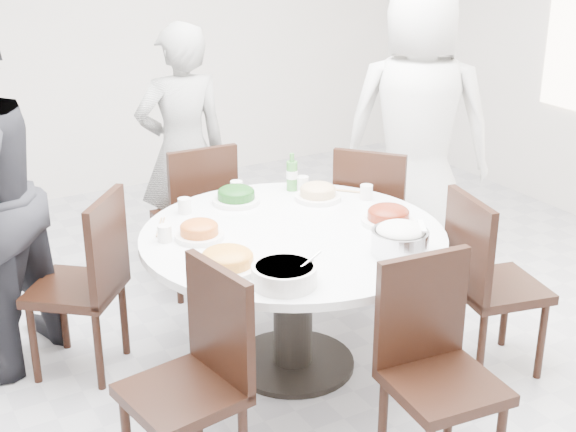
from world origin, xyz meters
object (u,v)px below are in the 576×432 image
dining_table (293,301)px  chair_s (444,380)px  diner_right (418,129)px  chair_ne (375,219)px  soup_bowl (284,275)px  chair_se (498,283)px  chair_sw (182,389)px  chair_n (193,215)px  diner_middle (183,152)px  chair_nw (75,285)px  rice_bowl (400,242)px  beverage_bottle (292,172)px

dining_table → chair_s: chair_s is taller
dining_table → diner_right: (1.29, 0.67, 0.57)m
chair_ne → soup_bowl: (-1.19, -0.98, 0.32)m
chair_se → soup_bowl: (-1.21, 0.04, 0.32)m
chair_sw → chair_ne: bearing=113.9°
chair_s → chair_ne: bearing=69.0°
chair_n → diner_middle: (0.06, 0.26, 0.33)m
chair_se → chair_nw: bearing=73.3°
rice_bowl → chair_ne: bearing=59.5°
chair_n → diner_right: 1.49m
rice_bowl → beverage_bottle: size_ratio=1.23×
chair_sw → diner_right: diner_right is taller
diner_middle → chair_n: bearing=81.6°
chair_nw → dining_table: bearing=101.1°
rice_bowl → chair_nw: bearing=141.8°
rice_bowl → beverage_bottle: bearing=89.6°
diner_middle → soup_bowl: bearing=84.2°
chair_s → diner_middle: diner_middle is taller
diner_middle → diner_right: bearing=155.3°
chair_n → diner_middle: size_ratio=0.59×
chair_se → rice_bowl: (-0.59, 0.06, 0.33)m
chair_n → chair_s: (0.15, -2.16, 0.00)m
chair_nw → beverage_bottle: size_ratio=4.43×
chair_se → diner_right: bearing=-5.7°
chair_sw → diner_middle: size_ratio=0.59×
chair_s → rice_bowl: size_ratio=3.61×
chair_sw → chair_s: size_ratio=1.00×
beverage_bottle → chair_sw: bearing=-135.6°
chair_sw → dining_table: bearing=116.2°
chair_sw → beverage_bottle: (1.16, 1.13, 0.38)m
diner_right → diner_middle: bearing=9.7°
chair_nw → diner_middle: 1.31m
beverage_bottle → chair_n: bearing=122.9°
dining_table → chair_nw: (-0.95, 0.53, 0.10)m
rice_bowl → soup_bowl: (-0.62, -0.01, -0.01)m
chair_ne → diner_middle: diner_middle is taller
chair_n → chair_se: bearing=122.6°
chair_n → soup_bowl: bearing=82.9°
chair_sw → soup_bowl: chair_sw is taller
chair_s → rice_bowl: 0.72m
rice_bowl → beverage_bottle: beverage_bottle is taller
beverage_bottle → chair_se: bearing=-60.8°
diner_right → soup_bowl: diner_right is taller
chair_s → rice_bowl: chair_s is taller
dining_table → beverage_bottle: (0.31, 0.54, 0.48)m
dining_table → rice_bowl: size_ratio=5.70×
chair_ne → chair_se: 1.02m
chair_nw → diner_middle: diner_middle is taller
dining_table → chair_ne: size_ratio=1.58×
chair_sw → beverage_bottle: size_ratio=4.43×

